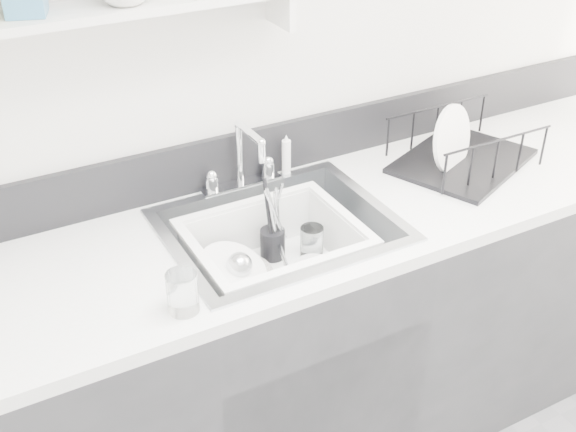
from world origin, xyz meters
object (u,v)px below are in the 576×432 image
counter_run (280,349)px  dish_rack (465,142)px  sink (280,252)px  wash_tub (274,256)px

counter_run → dish_rack: (0.70, 0.05, 0.54)m
dish_rack → sink: bearing=161.5°
counter_run → wash_tub: (-0.03, -0.03, 0.38)m
counter_run → dish_rack: bearing=4.2°
sink → wash_tub: (-0.03, -0.03, 0.01)m
sink → dish_rack: size_ratio=1.45×
wash_tub → dish_rack: (0.74, 0.08, 0.15)m
counter_run → wash_tub: bearing=-137.8°
counter_run → wash_tub: size_ratio=6.75×
counter_run → sink: sink is taller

